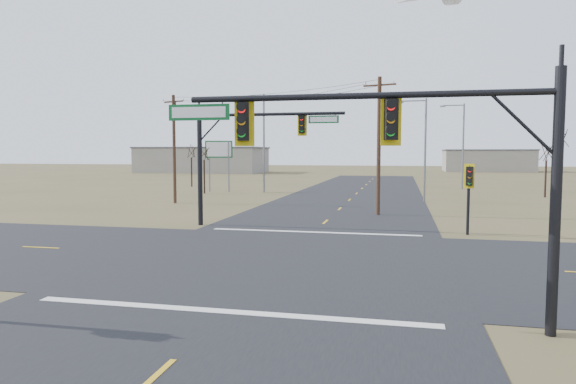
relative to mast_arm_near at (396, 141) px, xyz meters
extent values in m
plane|color=brown|center=(-4.68, 7.50, -4.85)|extent=(320.00, 320.00, 0.00)
cube|color=black|center=(-4.68, 7.50, -4.84)|extent=(160.00, 14.00, 0.02)
cube|color=black|center=(-4.68, 7.50, -4.84)|extent=(14.00, 160.00, 0.02)
cube|color=silver|center=(-4.68, 0.00, -4.82)|extent=(12.00, 0.40, 0.01)
cube|color=silver|center=(-4.68, 15.00, -4.82)|extent=(12.00, 0.40, 0.01)
cylinder|color=black|center=(3.86, 0.00, -1.53)|extent=(0.27, 0.27, 6.64)
cylinder|color=black|center=(-0.89, 0.00, 1.19)|extent=(9.49, 0.17, 0.17)
cube|color=#0C5423|center=(-5.44, 0.00, 0.84)|extent=(1.80, 0.05, 0.45)
cylinder|color=black|center=(-12.18, 16.51, -1.12)|extent=(0.30, 0.30, 7.46)
cylinder|color=black|center=(-7.65, 16.51, 2.01)|extent=(9.06, 0.19, 0.19)
cube|color=#0C5423|center=(-4.38, 16.51, 1.66)|extent=(1.80, 0.05, 0.45)
cylinder|color=black|center=(3.79, 16.08, -2.95)|extent=(0.16, 0.16, 3.80)
cylinder|color=#462E1E|center=(-1.49, 24.23, 0.15)|extent=(0.29, 0.29, 10.00)
cube|color=#462E1E|center=(-1.49, 24.23, 4.55)|extent=(2.38, 0.81, 0.12)
cylinder|color=#462E1E|center=(-19.78, 29.14, -0.02)|extent=(0.28, 0.28, 9.68)
cube|color=#462E1E|center=(-19.78, 29.14, 4.22)|extent=(2.23, 1.01, 0.12)
cylinder|color=slate|center=(-21.78, 42.88, -1.89)|extent=(0.16, 0.16, 5.92)
cylinder|color=slate|center=(-19.41, 42.88, -1.89)|extent=(0.16, 0.16, 5.92)
cube|color=#0C5423|center=(-20.59, 42.88, 0.08)|extent=(3.02, 1.09, 1.97)
cylinder|color=slate|center=(2.26, 35.47, -0.09)|extent=(0.19, 0.19, 9.52)
cylinder|color=slate|center=(1.12, 35.47, 4.46)|extent=(2.28, 0.11, 0.11)
cube|color=slate|center=(-0.02, 35.47, 4.36)|extent=(0.54, 0.27, 0.17)
cylinder|color=slate|center=(7.55, 53.15, 0.43)|extent=(0.21, 0.21, 10.58)
cylinder|color=slate|center=(6.28, 53.15, 5.52)|extent=(2.54, 0.13, 0.13)
cube|color=slate|center=(5.01, 53.15, 5.42)|extent=(0.64, 0.46, 0.19)
cylinder|color=slate|center=(-15.26, 43.18, 0.74)|extent=(0.22, 0.22, 11.19)
cylinder|color=slate|center=(-13.92, 43.18, 6.13)|extent=(2.68, 0.13, 0.13)
cube|color=slate|center=(-12.57, 43.18, 6.03)|extent=(0.67, 0.43, 0.20)
cylinder|color=black|center=(-21.30, 40.04, -2.98)|extent=(0.18, 0.18, 3.74)
cylinder|color=black|center=(-27.22, 50.38, -2.90)|extent=(0.18, 0.18, 3.92)
cylinder|color=black|center=(14.51, 42.97, -2.97)|extent=(0.20, 0.20, 3.76)
cylinder|color=black|center=(18.50, 52.44, -2.24)|extent=(0.23, 0.23, 5.23)
cube|color=gray|center=(-44.68, 97.50, -2.10)|extent=(28.00, 14.00, 5.50)
cube|color=gray|center=(20.32, 117.50, -2.35)|extent=(20.00, 12.00, 5.00)
camera|label=1|loc=(0.15, -13.64, -0.28)|focal=32.00mm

